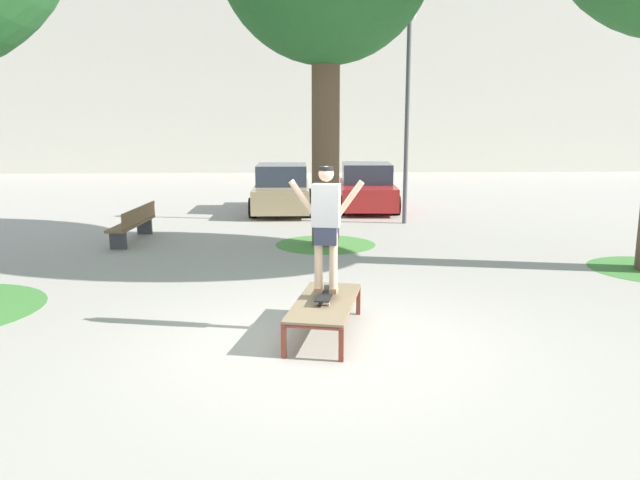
{
  "coord_description": "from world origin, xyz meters",
  "views": [
    {
      "loc": [
        -0.34,
        -7.52,
        2.79
      ],
      "look_at": [
        0.06,
        1.75,
        1.0
      ],
      "focal_mm": 34.05,
      "sensor_mm": 36.0,
      "label": 1
    }
  ],
  "objects": [
    {
      "name": "ground_plane",
      "position": [
        0.0,
        0.0,
        0.0
      ],
      "size": [
        120.0,
        120.0,
        0.0
      ],
      "primitive_type": "plane",
      "color": "#B2AA9E"
    },
    {
      "name": "building_facade",
      "position": [
        1.72,
        29.38,
        6.13
      ],
      "size": [
        40.79,
        4.0,
        12.26
      ],
      "primitive_type": "cube",
      "color": "silver",
      "rests_on": "ground"
    },
    {
      "name": "skate_box",
      "position": [
        0.06,
        0.25,
        0.41
      ],
      "size": [
        1.15,
        2.02,
        0.46
      ],
      "color": "brown",
      "rests_on": "ground"
    },
    {
      "name": "skateboard",
      "position": [
        0.08,
        0.32,
        0.54
      ],
      "size": [
        0.35,
        0.82,
        0.09
      ],
      "color": "black",
      "rests_on": "skate_box"
    },
    {
      "name": "skater",
      "position": [
        0.08,
        0.33,
        1.53
      ],
      "size": [
        0.99,
        0.34,
        1.69
      ],
      "color": "beige",
      "rests_on": "skateboard"
    },
    {
      "name": "grass_patch_mid_back",
      "position": [
        0.39,
        6.38,
        0.0
      ],
      "size": [
        2.35,
        2.35,
        0.01
      ],
      "primitive_type": "cylinder",
      "color": "#519342",
      "rests_on": "ground"
    },
    {
      "name": "car_tan",
      "position": [
        -0.72,
        11.92,
        0.69
      ],
      "size": [
        1.95,
        4.22,
        1.5
      ],
      "color": "tan",
      "rests_on": "ground"
    },
    {
      "name": "car_red",
      "position": [
        2.06,
        12.34,
        0.69
      ],
      "size": [
        2.1,
        4.29,
        1.5
      ],
      "color": "red",
      "rests_on": "ground"
    },
    {
      "name": "park_bench",
      "position": [
        -4.17,
        6.99,
        0.45
      ],
      "size": [
        0.6,
        2.42,
        0.83
      ],
      "color": "brown",
      "rests_on": "ground"
    },
    {
      "name": "light_post",
      "position": [
        2.79,
        9.36,
        3.83
      ],
      "size": [
        0.36,
        0.36,
        5.83
      ],
      "color": "#4C4C51",
      "rests_on": "ground"
    }
  ]
}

